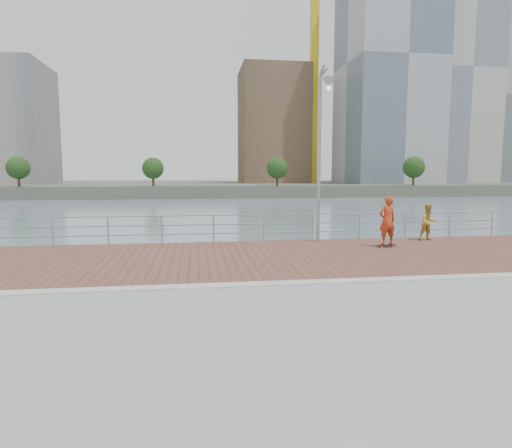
{
  "coord_description": "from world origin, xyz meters",
  "views": [
    {
      "loc": [
        -1.72,
        -10.18,
        2.71
      ],
      "look_at": [
        0.0,
        2.0,
        1.3
      ],
      "focal_mm": 30.0,
      "sensor_mm": 36.0,
      "label": 1
    }
  ],
  "objects": [
    {
      "name": "water",
      "position": [
        0.0,
        0.0,
        -2.0
      ],
      "size": [
        400.0,
        400.0,
        0.0
      ],
      "primitive_type": "plane",
      "color": "slate",
      "rests_on": "ground"
    },
    {
      "name": "brick_lane",
      "position": [
        0.0,
        3.6,
        0.01
      ],
      "size": [
        40.0,
        6.8,
        0.02
      ],
      "primitive_type": "cube",
      "color": "brown",
      "rests_on": "seawall"
    },
    {
      "name": "curb",
      "position": [
        0.0,
        0.0,
        0.03
      ],
      "size": [
        40.0,
        0.4,
        0.06
      ],
      "primitive_type": "cube",
      "color": "#B7B5AD",
      "rests_on": "seawall"
    },
    {
      "name": "far_shore",
      "position": [
        0.0,
        122.5,
        -0.75
      ],
      "size": [
        320.0,
        95.0,
        2.5
      ],
      "primitive_type": "cube",
      "color": "#4C5142",
      "rests_on": "ground"
    },
    {
      "name": "guardrail",
      "position": [
        0.0,
        7.0,
        0.69
      ],
      "size": [
        39.06,
        0.06,
        1.13
      ],
      "color": "#8C9EA8",
      "rests_on": "brick_lane"
    },
    {
      "name": "street_lamp",
      "position": [
        3.18,
        6.02,
        4.68
      ],
      "size": [
        0.48,
        1.4,
        6.58
      ],
      "color": "gray",
      "rests_on": "brick_lane"
    },
    {
      "name": "skateboard",
      "position": [
        5.35,
        4.82,
        0.09
      ],
      "size": [
        0.74,
        0.27,
        0.08
      ],
      "rotation": [
        0.0,
        0.0,
        0.12
      ],
      "color": "black",
      "rests_on": "brick_lane"
    },
    {
      "name": "skateboarder",
      "position": [
        5.35,
        4.82,
        1.02
      ],
      "size": [
        0.72,
        0.52,
        1.83
      ],
      "primitive_type": "imported",
      "rotation": [
        0.0,
        0.0,
        3.26
      ],
      "color": "#B53518",
      "rests_on": "skateboard"
    },
    {
      "name": "bystander",
      "position": [
        7.78,
        6.16,
        0.78
      ],
      "size": [
        0.75,
        0.59,
        1.53
      ],
      "primitive_type": "imported",
      "rotation": [
        0.0,
        0.0,
        0.01
      ],
      "color": "gold",
      "rests_on": "brick_lane"
    },
    {
      "name": "tower_crane",
      "position": [
        27.36,
        104.0,
        33.5
      ],
      "size": [
        47.0,
        2.0,
        50.7
      ],
      "color": "gold",
      "rests_on": "far_shore"
    },
    {
      "name": "skyline",
      "position": [
        33.17,
        104.47,
        24.31
      ],
      "size": [
        233.0,
        41.0,
        61.93
      ],
      "color": "#ADA38E",
      "rests_on": "far_shore"
    },
    {
      "name": "shoreline_trees",
      "position": [
        -10.84,
        77.0,
        4.27
      ],
      "size": [
        109.79,
        4.95,
        6.6
      ],
      "color": "#473323",
      "rests_on": "far_shore"
    }
  ]
}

